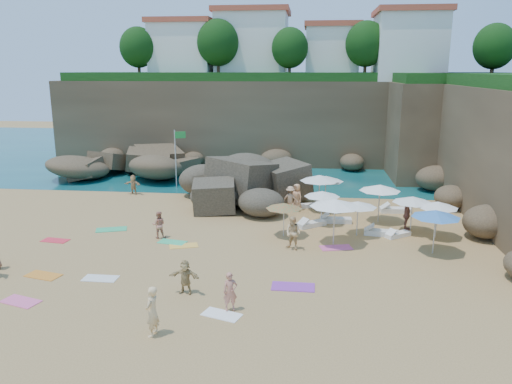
# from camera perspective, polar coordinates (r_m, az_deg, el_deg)

# --- Properties ---
(ground) EXTENTS (120.00, 120.00, 0.00)m
(ground) POSITION_cam_1_polar(r_m,az_deg,el_deg) (27.56, -4.84, -5.42)
(ground) COLOR tan
(ground) RESTS_ON ground
(seawater) EXTENTS (120.00, 120.00, 0.00)m
(seawater) POSITION_cam_1_polar(r_m,az_deg,el_deg) (56.49, 0.96, 4.59)
(seawater) COLOR #0C4751
(seawater) RESTS_ON ground
(cliff_back) EXTENTS (44.00, 8.00, 8.00)m
(cliff_back) POSITION_cam_1_polar(r_m,az_deg,el_deg) (50.87, 2.72, 8.09)
(cliff_back) COLOR brown
(cliff_back) RESTS_ON ground
(cliff_corner) EXTENTS (10.00, 12.00, 8.00)m
(cliff_corner) POSITION_cam_1_polar(r_m,az_deg,el_deg) (47.32, 20.89, 6.78)
(cliff_corner) COLOR brown
(cliff_corner) RESTS_ON ground
(rock_promontory) EXTENTS (12.00, 7.00, 2.00)m
(rock_promontory) POSITION_cam_1_polar(r_m,az_deg,el_deg) (45.45, -14.68, 1.86)
(rock_promontory) COLOR brown
(rock_promontory) RESTS_ON ground
(clifftop_buildings) EXTENTS (28.48, 9.48, 7.00)m
(clifftop_buildings) POSITION_cam_1_polar(r_m,az_deg,el_deg) (51.41, 3.99, 16.21)
(clifftop_buildings) COLOR white
(clifftop_buildings) RESTS_ON cliff_back
(clifftop_trees) EXTENTS (35.60, 23.82, 4.40)m
(clifftop_trees) POSITION_cam_1_polar(r_m,az_deg,el_deg) (45.10, 6.05, 16.54)
(clifftop_trees) COLOR #11380F
(clifftop_trees) RESTS_ON ground
(marina_masts) EXTENTS (3.10, 0.10, 6.00)m
(marina_masts) POSITION_cam_1_polar(r_m,az_deg,el_deg) (59.89, -15.09, 7.54)
(marina_masts) COLOR white
(marina_masts) RESTS_ON ground
(rock_outcrop) EXTENTS (9.61, 7.97, 3.39)m
(rock_outcrop) POSITION_cam_1_polar(r_m,az_deg,el_deg) (34.59, -2.57, -1.38)
(rock_outcrop) COLOR brown
(rock_outcrop) RESTS_ON ground
(flag_pole) EXTENTS (0.86, 0.38, 4.56)m
(flag_pole) POSITION_cam_1_polar(r_m,az_deg,el_deg) (39.16, -9.00, 4.61)
(flag_pole) COLOR silver
(flag_pole) RESTS_ON ground
(parasol_0) EXTENTS (2.15, 2.15, 2.03)m
(parasol_0) POSITION_cam_1_polar(r_m,az_deg,el_deg) (36.64, 2.79, 2.48)
(parasol_0) COLOR silver
(parasol_0) RESTS_ON ground
(parasol_1) EXTENTS (2.25, 2.25, 2.12)m
(parasol_1) POSITION_cam_1_polar(r_m,az_deg,el_deg) (36.43, 0.99, 2.56)
(parasol_1) COLOR silver
(parasol_1) RESTS_ON ground
(parasol_2) EXTENTS (2.15, 2.15, 2.03)m
(parasol_2) POSITION_cam_1_polar(r_m,az_deg,el_deg) (29.94, 7.56, -0.21)
(parasol_2) COLOR silver
(parasol_2) RESTS_ON ground
(parasol_3) EXTENTS (2.35, 2.35, 2.23)m
(parasol_3) POSITION_cam_1_polar(r_m,az_deg,el_deg) (33.31, 7.99, 1.53)
(parasol_3) COLOR silver
(parasol_3) RESTS_ON ground
(parasol_4) EXTENTS (2.47, 2.47, 2.34)m
(parasol_4) POSITION_cam_1_polar(r_m,az_deg,el_deg) (30.89, 13.98, 0.47)
(parasol_4) COLOR silver
(parasol_4) RESTS_ON ground
(parasol_5) EXTENTS (2.54, 2.54, 2.40)m
(parasol_5) POSITION_cam_1_polar(r_m,az_deg,el_deg) (32.66, 7.28, 1.60)
(parasol_5) COLOR silver
(parasol_5) RESTS_ON ground
(parasol_6) EXTENTS (2.03, 2.03, 1.92)m
(parasol_6) POSITION_cam_1_polar(r_m,az_deg,el_deg) (27.51, 3.21, -1.59)
(parasol_6) COLOR silver
(parasol_6) RESTS_ON ground
(parasol_7) EXTENTS (2.09, 2.09, 1.98)m
(parasol_7) POSITION_cam_1_polar(r_m,az_deg,el_deg) (28.15, 11.59, -1.38)
(parasol_7) COLOR silver
(parasol_7) RESTS_ON ground
(parasol_8) EXTENTS (2.19, 2.19, 2.07)m
(parasol_8) POSITION_cam_1_polar(r_m,az_deg,el_deg) (28.91, 20.07, -1.37)
(parasol_8) COLOR silver
(parasol_8) RESTS_ON ground
(parasol_9) EXTENTS (2.64, 2.64, 2.50)m
(parasol_9) POSITION_cam_1_polar(r_m,az_deg,el_deg) (26.36, 8.99, -1.23)
(parasol_9) COLOR silver
(parasol_9) RESTS_ON ground
(parasol_10) EXTENTS (2.41, 2.41, 2.28)m
(parasol_10) POSITION_cam_1_polar(r_m,az_deg,el_deg) (26.37, 19.88, -2.35)
(parasol_10) COLOR silver
(parasol_10) RESTS_ON ground
(parasol_11) EXTENTS (2.25, 2.25, 2.13)m
(parasol_11) POSITION_cam_1_polar(r_m,az_deg,el_deg) (29.38, 17.47, -0.82)
(parasol_11) COLOR silver
(parasol_11) RESTS_ON ground
(lounger_0) EXTENTS (1.67, 1.08, 0.25)m
(lounger_0) POSITION_cam_1_polar(r_m,az_deg,el_deg) (33.77, 5.50, -1.59)
(lounger_0) COLOR white
(lounger_0) RESTS_ON ground
(lounger_1) EXTENTS (2.05, 0.83, 0.31)m
(lounger_1) POSITION_cam_1_polar(r_m,az_deg,el_deg) (33.74, 15.66, -2.01)
(lounger_1) COLOR white
(lounger_1) RESTS_ON ground
(lounger_2) EXTENTS (1.78, 1.55, 0.28)m
(lounger_2) POSITION_cam_1_polar(r_m,az_deg,el_deg) (29.82, 6.38, -3.67)
(lounger_2) COLOR white
(lounger_2) RESTS_ON ground
(lounger_3) EXTENTS (1.95, 0.85, 0.29)m
(lounger_3) POSITION_cam_1_polar(r_m,az_deg,el_deg) (28.97, 14.12, -4.53)
(lounger_3) COLOR silver
(lounger_3) RESTS_ON ground
(lounger_4) EXTENTS (1.91, 0.67, 0.30)m
(lounger_4) POSITION_cam_1_polar(r_m,az_deg,el_deg) (30.77, 9.09, -3.19)
(lounger_4) COLOR silver
(lounger_4) RESTS_ON ground
(lounger_5) EXTENTS (1.54, 1.32, 0.24)m
(lounger_5) POSITION_cam_1_polar(r_m,az_deg,el_deg) (28.96, 15.91, -4.71)
(lounger_5) COLOR white
(lounger_5) RESTS_ON ground
(towel_1) EXTENTS (1.73, 1.21, 0.03)m
(towel_1) POSITION_cam_1_polar(r_m,az_deg,el_deg) (22.55, -25.31, -11.24)
(towel_1) COLOR #EE5C93
(towel_1) RESTS_ON ground
(towel_2) EXTENTS (1.74, 1.15, 0.03)m
(towel_2) POSITION_cam_1_polar(r_m,az_deg,el_deg) (24.78, -23.14, -8.76)
(towel_2) COLOR orange
(towel_2) RESTS_ON ground
(towel_3) EXTENTS (1.61, 1.04, 0.03)m
(towel_3) POSITION_cam_1_polar(r_m,az_deg,el_deg) (27.38, -9.55, -5.67)
(towel_3) COLOR #37C07B
(towel_3) RESTS_ON ground
(towel_4) EXTENTS (1.63, 1.17, 0.03)m
(towel_4) POSITION_cam_1_polar(r_m,az_deg,el_deg) (26.74, -8.27, -6.10)
(towel_4) COLOR #FFB943
(towel_4) RESTS_ON ground
(towel_5) EXTENTS (1.54, 0.78, 0.03)m
(towel_5) POSITION_cam_1_polar(r_m,az_deg,el_deg) (23.57, -17.36, -9.41)
(towel_5) COLOR silver
(towel_5) RESTS_ON ground
(towel_6) EXTENTS (1.85, 0.94, 0.03)m
(towel_6) POSITION_cam_1_polar(r_m,az_deg,el_deg) (21.78, 4.26, -10.75)
(towel_6) COLOR purple
(towel_6) RESTS_ON ground
(towel_7) EXTENTS (1.53, 0.91, 0.03)m
(towel_7) POSITION_cam_1_polar(r_m,az_deg,el_deg) (29.38, -21.96, -5.15)
(towel_7) COLOR red
(towel_7) RESTS_ON ground
(towel_9) EXTENTS (1.78, 1.18, 0.03)m
(towel_9) POSITION_cam_1_polar(r_m,az_deg,el_deg) (26.52, 9.13, -6.30)
(towel_9) COLOR #D85497
(towel_9) RESTS_ON ground
(towel_11) EXTENTS (1.93, 1.38, 0.03)m
(towel_11) POSITION_cam_1_polar(r_m,az_deg,el_deg) (30.27, -16.19, -4.13)
(towel_11) COLOR #33B370
(towel_11) RESTS_ON ground
(towel_13) EXTENTS (1.64, 1.18, 0.03)m
(towel_13) POSITION_cam_1_polar(r_m,az_deg,el_deg) (19.52, -3.94, -13.81)
(towel_13) COLOR white
(towel_13) RESTS_ON ground
(person_stand_1) EXTENTS (0.81, 0.68, 1.52)m
(person_stand_1) POSITION_cam_1_polar(r_m,az_deg,el_deg) (28.00, -11.05, -3.69)
(person_stand_1) COLOR tan
(person_stand_1) RESTS_ON ground
(person_stand_2) EXTENTS (1.17, 0.70, 1.69)m
(person_stand_2) POSITION_cam_1_polar(r_m,az_deg,el_deg) (32.64, 3.96, -0.79)
(person_stand_2) COLOR tan
(person_stand_2) RESTS_ON ground
(person_stand_3) EXTENTS (0.61, 1.11, 1.79)m
(person_stand_3) POSITION_cam_1_polar(r_m,az_deg,el_deg) (30.05, 16.86, -2.55)
(person_stand_3) COLOR #8D5446
(person_stand_3) RESTS_ON ground
(person_stand_4) EXTENTS (0.95, 0.89, 1.73)m
(person_stand_4) POSITION_cam_1_polar(r_m,az_deg,el_deg) (33.17, 4.68, -0.53)
(person_stand_4) COLOR #E1A476
(person_stand_4) RESTS_ON ground
(person_stand_5) EXTENTS (1.41, 0.71, 1.47)m
(person_stand_5) POSITION_cam_1_polar(r_m,az_deg,el_deg) (38.21, -13.86, 0.82)
(person_stand_5) COLOR tan
(person_stand_5) RESTS_ON ground
(person_stand_6) EXTENTS (0.55, 0.74, 1.83)m
(person_stand_6) POSITION_cam_1_polar(r_m,az_deg,el_deg) (18.10, -11.81, -13.22)
(person_stand_6) COLOR #F2C889
(person_stand_6) RESTS_ON ground
(person_lie_3) EXTENTS (1.49, 1.58, 0.38)m
(person_lie_3) POSITION_cam_1_polar(r_m,az_deg,el_deg) (21.30, -8.05, -10.93)
(person_lie_3) COLOR tan
(person_lie_3) RESTS_ON ground
(person_lie_4) EXTENTS (1.06, 1.62, 0.36)m
(person_lie_4) POSITION_cam_1_polar(r_m,az_deg,el_deg) (19.73, -2.94, -12.92)
(person_lie_4) COLOR tan
(person_lie_4) RESTS_ON ground
(person_lie_5) EXTENTS (1.56, 1.93, 0.66)m
(person_lie_5) POSITION_cam_1_polar(r_m,az_deg,el_deg) (25.92, 4.24, -5.90)
(person_lie_5) COLOR #DCB47D
(person_lie_5) RESTS_ON ground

